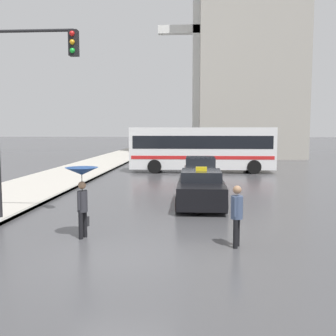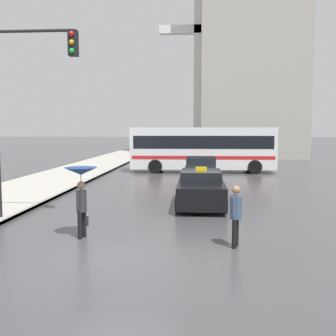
{
  "view_description": "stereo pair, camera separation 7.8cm",
  "coord_description": "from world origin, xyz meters",
  "px_view_note": "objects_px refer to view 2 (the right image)",
  "views": [
    {
      "loc": [
        1.75,
        -8.94,
        3.04
      ],
      "look_at": [
        0.6,
        7.68,
        1.4
      ],
      "focal_mm": 42.0,
      "sensor_mm": 36.0,
      "label": 1
    },
    {
      "loc": [
        1.83,
        -8.93,
        3.04
      ],
      "look_at": [
        0.6,
        7.68,
        1.4
      ],
      "focal_mm": 42.0,
      "sensor_mm": 36.0,
      "label": 2
    }
  ],
  "objects_px": {
    "monument_cross": "(198,57)",
    "city_bus": "(202,147)",
    "taxi": "(201,189)",
    "traffic_light": "(25,87)",
    "pedestrian_man": "(236,211)",
    "sedan_red": "(201,172)",
    "pedestrian_with_umbrella": "(81,183)"
  },
  "relations": [
    {
      "from": "sedan_red",
      "to": "monument_cross",
      "type": "distance_m",
      "value": 25.31
    },
    {
      "from": "pedestrian_man",
      "to": "traffic_light",
      "type": "xyz_separation_m",
      "value": [
        -6.54,
        2.44,
        3.44
      ]
    },
    {
      "from": "pedestrian_with_umbrella",
      "to": "traffic_light",
      "type": "relative_size",
      "value": 0.31
    },
    {
      "from": "taxi",
      "to": "traffic_light",
      "type": "height_order",
      "value": "traffic_light"
    },
    {
      "from": "taxi",
      "to": "monument_cross",
      "type": "xyz_separation_m",
      "value": [
        -0.14,
        29.12,
        10.39
      ]
    },
    {
      "from": "taxi",
      "to": "traffic_light",
      "type": "bearing_deg",
      "value": 29.13
    },
    {
      "from": "sedan_red",
      "to": "pedestrian_with_umbrella",
      "type": "height_order",
      "value": "pedestrian_with_umbrella"
    },
    {
      "from": "city_bus",
      "to": "traffic_light",
      "type": "distance_m",
      "value": 17.01
    },
    {
      "from": "taxi",
      "to": "sedan_red",
      "type": "bearing_deg",
      "value": -90.46
    },
    {
      "from": "sedan_red",
      "to": "pedestrian_man",
      "type": "relative_size",
      "value": 2.93
    },
    {
      "from": "city_bus",
      "to": "sedan_red",
      "type": "bearing_deg",
      "value": -2.4
    },
    {
      "from": "city_bus",
      "to": "traffic_light",
      "type": "relative_size",
      "value": 1.57
    },
    {
      "from": "pedestrian_man",
      "to": "city_bus",
      "type": "bearing_deg",
      "value": -158.05
    },
    {
      "from": "city_bus",
      "to": "taxi",
      "type": "bearing_deg",
      "value": -1.89
    },
    {
      "from": "taxi",
      "to": "monument_cross",
      "type": "distance_m",
      "value": 30.92
    },
    {
      "from": "pedestrian_man",
      "to": "traffic_light",
      "type": "bearing_deg",
      "value": -90.44
    },
    {
      "from": "city_bus",
      "to": "pedestrian_man",
      "type": "height_order",
      "value": "city_bus"
    },
    {
      "from": "taxi",
      "to": "monument_cross",
      "type": "height_order",
      "value": "monument_cross"
    },
    {
      "from": "taxi",
      "to": "city_bus",
      "type": "relative_size",
      "value": 0.43
    },
    {
      "from": "sedan_red",
      "to": "pedestrian_man",
      "type": "bearing_deg",
      "value": 93.83
    },
    {
      "from": "sedan_red",
      "to": "city_bus",
      "type": "height_order",
      "value": "city_bus"
    },
    {
      "from": "taxi",
      "to": "sedan_red",
      "type": "relative_size",
      "value": 0.93
    },
    {
      "from": "taxi",
      "to": "pedestrian_with_umbrella",
      "type": "xyz_separation_m",
      "value": [
        -3.38,
        -5.06,
        0.89
      ]
    },
    {
      "from": "traffic_light",
      "to": "pedestrian_man",
      "type": "bearing_deg",
      "value": -20.47
    },
    {
      "from": "pedestrian_man",
      "to": "traffic_light",
      "type": "relative_size",
      "value": 0.25
    },
    {
      "from": "pedestrian_man",
      "to": "sedan_red",
      "type": "bearing_deg",
      "value": -156.14
    },
    {
      "from": "pedestrian_man",
      "to": "pedestrian_with_umbrella",
      "type": "bearing_deg",
      "value": -77.69
    },
    {
      "from": "monument_cross",
      "to": "sedan_red",
      "type": "bearing_deg",
      "value": -89.53
    },
    {
      "from": "pedestrian_with_umbrella",
      "to": "taxi",
      "type": "bearing_deg",
      "value": -18.04
    },
    {
      "from": "pedestrian_with_umbrella",
      "to": "sedan_red",
      "type": "bearing_deg",
      "value": -1.46
    },
    {
      "from": "city_bus",
      "to": "pedestrian_man",
      "type": "xyz_separation_m",
      "value": [
        0.61,
        -18.17,
        -0.82
      ]
    },
    {
      "from": "monument_cross",
      "to": "city_bus",
      "type": "bearing_deg",
      "value": -88.75
    }
  ]
}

